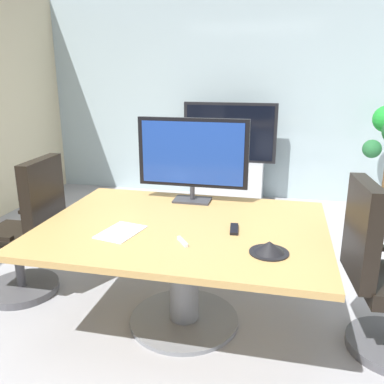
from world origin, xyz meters
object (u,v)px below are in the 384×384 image
at_px(conference_phone, 269,248).
at_px(tv_monitor, 193,155).
at_px(wall_display_unit, 229,169).
at_px(remote_control, 234,229).
at_px(conference_table, 184,249).
at_px(office_chair_left, 27,240).

bearing_deg(conference_phone, tv_monitor, 126.92).
xyz_separation_m(wall_display_unit, remote_control, (0.42, -2.84, 0.29)).
xyz_separation_m(conference_phone, remote_control, (-0.23, 0.29, -0.02)).
distance_m(wall_display_unit, remote_control, 2.89).
distance_m(conference_table, conference_phone, 0.68).
xyz_separation_m(office_chair_left, wall_display_unit, (1.18, 2.71, -0.01)).
bearing_deg(remote_control, conference_table, 169.60).
xyz_separation_m(office_chair_left, conference_phone, (1.82, -0.42, 0.30)).
bearing_deg(wall_display_unit, remote_control, -81.67).
distance_m(conference_table, wall_display_unit, 2.82).
bearing_deg(wall_display_unit, tv_monitor, -89.35).
bearing_deg(office_chair_left, wall_display_unit, 154.70).
height_order(conference_phone, remote_control, conference_phone).
bearing_deg(wall_display_unit, office_chair_left, -113.45).
xyz_separation_m(conference_table, office_chair_left, (-1.26, 0.10, -0.10)).
bearing_deg(conference_table, conference_phone, -29.11).
bearing_deg(conference_phone, wall_display_unit, 101.66).
relative_size(tv_monitor, remote_control, 4.94).
height_order(office_chair_left, remote_control, office_chair_left).
bearing_deg(remote_control, wall_display_unit, 92.34).
distance_m(office_chair_left, wall_display_unit, 2.96).
bearing_deg(conference_table, remote_control, -4.41).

